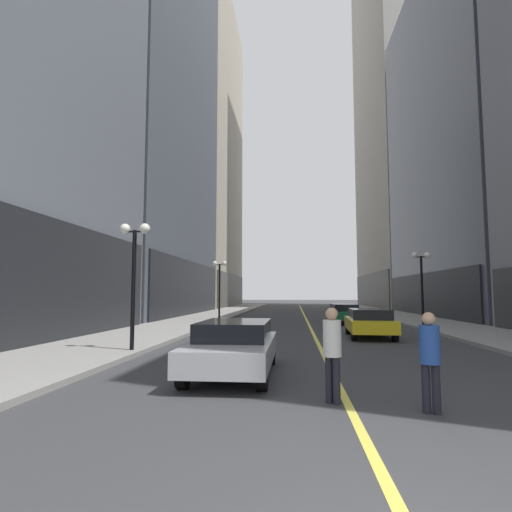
# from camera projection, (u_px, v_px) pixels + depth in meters

# --- Properties ---
(ground_plane) EXTENTS (200.00, 200.00, 0.00)m
(ground_plane) POSITION_uv_depth(u_px,v_px,m) (305.00, 316.00, 37.85)
(ground_plane) COLOR #38383A
(sidewalk_left) EXTENTS (4.50, 78.00, 0.15)m
(sidewalk_left) POSITION_uv_depth(u_px,v_px,m) (215.00, 315.00, 38.60)
(sidewalk_left) COLOR gray
(sidewalk_left) RESTS_ON ground
(sidewalk_right) EXTENTS (4.50, 78.00, 0.15)m
(sidewalk_right) POSITION_uv_depth(u_px,v_px,m) (398.00, 316.00, 37.12)
(sidewalk_right) COLOR gray
(sidewalk_right) RESTS_ON ground
(lane_centre_stripe) EXTENTS (0.16, 70.00, 0.01)m
(lane_centre_stripe) POSITION_uv_depth(u_px,v_px,m) (305.00, 316.00, 37.85)
(lane_centre_stripe) COLOR #E5D64C
(lane_centre_stripe) RESTS_ON ground
(building_left_far) EXTENTS (11.47, 26.00, 49.20)m
(building_left_far) POSITION_uv_depth(u_px,v_px,m) (197.00, 152.00, 66.31)
(building_left_far) COLOR #B7AD99
(building_left_far) RESTS_ON ground
(building_right_mid) EXTENTS (12.50, 24.00, 31.79)m
(building_right_mid) POSITION_uv_depth(u_px,v_px,m) (490.00, 139.00, 37.29)
(building_right_mid) COLOR #4C515B
(building_right_mid) RESTS_ON ground
(building_right_far) EXTENTS (14.05, 26.00, 69.45)m
(building_right_far) POSITION_uv_depth(u_px,v_px,m) (412.00, 82.00, 64.21)
(building_right_far) COLOR #A8A399
(building_right_far) RESTS_ON ground
(car_silver) EXTENTS (1.95, 4.71, 1.32)m
(car_silver) POSITION_uv_depth(u_px,v_px,m) (234.00, 345.00, 10.51)
(car_silver) COLOR #B7B7BC
(car_silver) RESTS_ON ground
(car_yellow) EXTENTS (2.16, 4.63, 1.32)m
(car_yellow) POSITION_uv_depth(u_px,v_px,m) (369.00, 322.00, 19.30)
(car_yellow) COLOR yellow
(car_yellow) RESTS_ON ground
(car_green) EXTENTS (1.96, 4.86, 1.32)m
(car_green) POSITION_uv_depth(u_px,v_px,m) (343.00, 313.00, 28.56)
(car_green) COLOR #196038
(car_green) RESTS_ON ground
(pedestrian_in_white_shirt) EXTENTS (0.48, 0.48, 1.76)m
(pedestrian_in_white_shirt) POSITION_uv_depth(u_px,v_px,m) (332.00, 347.00, 7.76)
(pedestrian_in_white_shirt) COLOR black
(pedestrian_in_white_shirt) RESTS_ON ground
(pedestrian_in_blue_hoodie) EXTENTS (0.43, 0.43, 1.70)m
(pedestrian_in_blue_hoodie) POSITION_uv_depth(u_px,v_px,m) (430.00, 354.00, 7.12)
(pedestrian_in_blue_hoodie) COLOR black
(pedestrian_in_blue_hoodie) RESTS_ON ground
(street_lamp_left_near) EXTENTS (1.06, 0.36, 4.43)m
(street_lamp_left_near) POSITION_uv_depth(u_px,v_px,m) (134.00, 257.00, 14.21)
(street_lamp_left_near) COLOR black
(street_lamp_left_near) RESTS_ON ground
(street_lamp_left_far) EXTENTS (1.06, 0.36, 4.43)m
(street_lamp_left_far) POSITION_uv_depth(u_px,v_px,m) (220.00, 277.00, 30.54)
(street_lamp_left_far) COLOR black
(street_lamp_left_far) RESTS_ON ground
(street_lamp_right_mid) EXTENTS (1.06, 0.36, 4.43)m
(street_lamp_right_mid) POSITION_uv_depth(u_px,v_px,m) (422.00, 272.00, 24.04)
(street_lamp_right_mid) COLOR black
(street_lamp_right_mid) RESTS_ON ground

